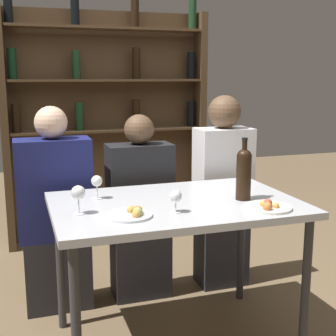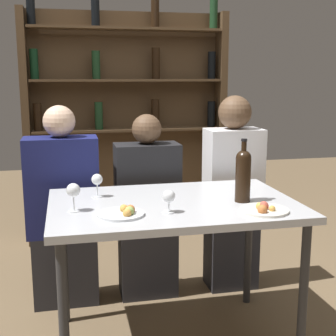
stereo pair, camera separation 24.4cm
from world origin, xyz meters
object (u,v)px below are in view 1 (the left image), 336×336
at_px(wine_bottle, 244,172).
at_px(wine_glass_1, 176,197).
at_px(seated_person_left, 55,217).
at_px(food_plate_0, 268,207).
at_px(seated_person_right, 222,196).
at_px(wine_glass_0, 97,182).
at_px(food_plate_1, 131,214).
at_px(seated_person_center, 140,214).
at_px(wine_glass_2, 78,194).

relative_size(wine_bottle, wine_glass_1, 2.94).
bearing_deg(wine_bottle, seated_person_left, 143.30).
xyz_separation_m(food_plate_0, seated_person_right, (0.17, 0.86, -0.18)).
bearing_deg(wine_glass_0, food_plate_1, -75.66).
bearing_deg(seated_person_center, wine_bottle, -60.80).
height_order(wine_bottle, seated_person_right, seated_person_right).
relative_size(wine_bottle, wine_glass_0, 2.58).
bearing_deg(seated_person_right, wine_glass_2, -147.38).
height_order(wine_bottle, food_plate_0, wine_bottle).
height_order(food_plate_0, seated_person_center, seated_person_center).
bearing_deg(seated_person_right, seated_person_left, 180.00).
relative_size(wine_glass_2, food_plate_1, 0.62).
bearing_deg(food_plate_1, wine_glass_2, 151.53).
distance_m(wine_glass_1, seated_person_center, 0.84).
bearing_deg(wine_glass_1, wine_glass_0, 130.37).
bearing_deg(seated_person_left, food_plate_1, -70.45).
bearing_deg(wine_glass_2, seated_person_right, 32.62).
relative_size(wine_glass_1, food_plate_0, 0.47).
distance_m(food_plate_1, seated_person_center, 0.85).
height_order(wine_glass_0, food_plate_1, wine_glass_0).
distance_m(wine_glass_2, seated_person_right, 1.25).
bearing_deg(seated_person_left, wine_glass_1, -57.84).
height_order(wine_bottle, food_plate_1, wine_bottle).
xyz_separation_m(wine_glass_1, seated_person_left, (-0.49, 0.78, -0.28)).
xyz_separation_m(wine_bottle, seated_person_center, (-0.37, 0.67, -0.38)).
distance_m(wine_glass_0, wine_glass_1, 0.47).
bearing_deg(wine_glass_1, wine_bottle, 15.30).
bearing_deg(wine_bottle, seated_person_right, 73.59).
xyz_separation_m(wine_glass_0, seated_person_right, (0.90, 0.42, -0.25)).
height_order(wine_glass_0, seated_person_left, seated_person_left).
distance_m(wine_bottle, seated_person_left, 1.17).
distance_m(wine_glass_0, seated_person_right, 1.03).
relative_size(food_plate_1, seated_person_left, 0.17).
distance_m(wine_glass_2, seated_person_left, 0.73).
height_order(food_plate_1, seated_person_center, seated_person_center).
distance_m(wine_glass_0, food_plate_1, 0.38).
bearing_deg(wine_glass_2, food_plate_0, -13.04).
xyz_separation_m(wine_bottle, food_plate_1, (-0.62, -0.11, -0.13)).
distance_m(wine_glass_1, seated_person_left, 0.96).
bearing_deg(wine_glass_0, food_plate_0, -30.80).
distance_m(wine_glass_1, food_plate_0, 0.45).
distance_m(food_plate_0, seated_person_left, 1.28).
bearing_deg(wine_bottle, food_plate_1, -169.74).
height_order(wine_glass_0, food_plate_0, wine_glass_0).
height_order(wine_bottle, wine_glass_1, wine_bottle).
relative_size(seated_person_left, seated_person_right, 0.96).
relative_size(wine_glass_0, food_plate_0, 0.54).
bearing_deg(wine_glass_0, seated_person_right, 24.85).
xyz_separation_m(wine_glass_2, seated_person_right, (1.03, 0.66, -0.26)).
height_order(food_plate_1, seated_person_left, seated_person_left).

